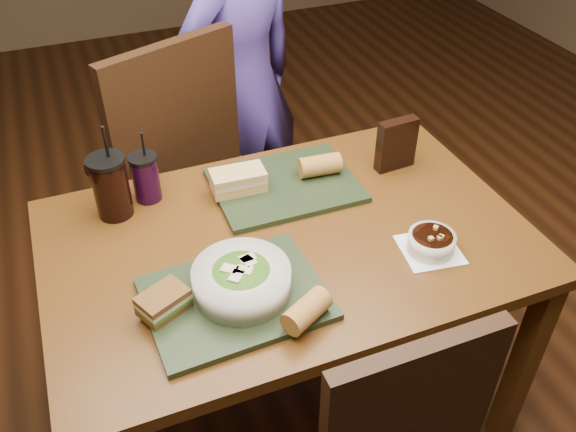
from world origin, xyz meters
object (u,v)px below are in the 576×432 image
(tray_near, at_px, (236,298))
(sandwich_far, at_px, (238,180))
(tray_far, at_px, (285,185))
(salad_bowl, at_px, (242,279))
(chair_far, at_px, (175,162))
(chip_bag, at_px, (396,144))
(diner, at_px, (242,83))
(sandwich_near, at_px, (163,302))
(dining_table, at_px, (288,261))
(cup_cola, at_px, (111,186))
(soup_bowl, at_px, (431,242))
(cup_berry, at_px, (146,177))
(baguette_near, at_px, (307,311))
(baguette_far, at_px, (320,165))

(tray_near, xyz_separation_m, sandwich_far, (0.14, 0.41, 0.04))
(tray_near, height_order, tray_far, same)
(tray_far, distance_m, salad_bowl, 0.46)
(chair_far, relative_size, chip_bag, 6.69)
(diner, bearing_deg, sandwich_near, 44.18)
(dining_table, relative_size, cup_cola, 4.54)
(cup_cola, bearing_deg, sandwich_near, -84.39)
(soup_bowl, bearing_deg, diner, 97.44)
(tray_far, xyz_separation_m, sandwich_near, (-0.45, -0.37, 0.04))
(dining_table, xyz_separation_m, cup_berry, (-0.32, 0.31, 0.16))
(tray_far, bearing_deg, dining_table, -109.38)
(tray_far, height_order, sandwich_far, sandwich_far)
(diner, relative_size, baguette_near, 12.43)
(diner, relative_size, sandwich_near, 11.08)
(cup_cola, bearing_deg, baguette_near, -59.95)
(soup_bowl, bearing_deg, chair_far, 119.44)
(tray_near, bearing_deg, chair_far, 87.36)
(tray_near, distance_m, chip_bag, 0.74)
(salad_bowl, distance_m, chip_bag, 0.72)
(dining_table, relative_size, baguette_near, 10.89)
(dining_table, distance_m, salad_bowl, 0.29)
(salad_bowl, distance_m, soup_bowl, 0.51)
(dining_table, height_order, cup_cola, cup_cola)
(dining_table, relative_size, chair_far, 1.18)
(cup_cola, xyz_separation_m, cup_berry, (0.10, 0.04, -0.02))
(salad_bowl, xyz_separation_m, baguette_far, (0.37, 0.38, -0.01))
(baguette_near, xyz_separation_m, chip_bag, (0.51, 0.50, 0.03))
(chair_far, distance_m, tray_near, 0.87)
(diner, xyz_separation_m, chip_bag, (0.25, -0.75, 0.09))
(salad_bowl, xyz_separation_m, cup_berry, (-0.13, 0.48, 0.02))
(sandwich_near, distance_m, chip_bag, 0.88)
(salad_bowl, height_order, baguette_near, salad_bowl)
(tray_far, height_order, baguette_near, baguette_near)
(sandwich_near, relative_size, baguette_far, 1.06)
(baguette_far, bearing_deg, salad_bowl, -134.34)
(tray_far, height_order, cup_cola, cup_cola)
(sandwich_near, height_order, cup_berry, cup_berry)
(sandwich_near, distance_m, baguette_far, 0.68)
(cup_berry, bearing_deg, chair_far, 68.07)
(dining_table, relative_size, baguette_far, 10.30)
(salad_bowl, distance_m, cup_cola, 0.50)
(tray_far, bearing_deg, diner, 81.74)
(tray_far, distance_m, baguette_near, 0.55)
(dining_table, distance_m, cup_cola, 0.53)
(chip_bag, bearing_deg, dining_table, -160.35)
(dining_table, relative_size, chip_bag, 7.88)
(tray_near, bearing_deg, diner, 70.86)
(chair_far, xyz_separation_m, salad_bowl, (-0.02, -0.85, 0.19))
(baguette_near, height_order, cup_berry, cup_berry)
(sandwich_far, height_order, chip_bag, chip_bag)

